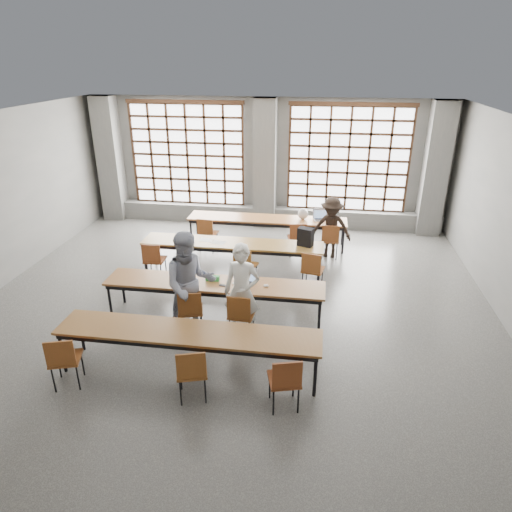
{
  "coord_description": "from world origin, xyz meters",
  "views": [
    {
      "loc": [
        1.58,
        -7.16,
        4.51
      ],
      "look_at": [
        0.46,
        0.4,
        1.13
      ],
      "focal_mm": 32.0,
      "sensor_mm": 36.0,
      "label": 1
    }
  ],
  "objects_px": {
    "desk_row_a": "(267,221)",
    "desk_row_d": "(188,335)",
    "plastic_bag": "(303,214)",
    "chair_mid_right": "(312,267)",
    "laptop_front": "(246,279)",
    "red_pouch": "(65,356)",
    "chair_front_left": "(190,308)",
    "student_male": "(242,292)",
    "mouse": "(266,286)",
    "phone": "(223,285)",
    "chair_near_left": "(63,357)",
    "student_back": "(331,228)",
    "green_box": "(212,278)",
    "chair_back_right": "(330,238)",
    "chair_mid_left": "(153,258)",
    "chair_mid_centre": "(245,263)",
    "chair_near_right": "(285,378)",
    "desk_row_c": "(214,286)",
    "laptop_back": "(320,217)",
    "chair_near_mid": "(192,369)",
    "backpack": "(306,237)",
    "chair_back_left": "(207,231)",
    "desk_row_b": "(232,245)",
    "chair_front_right": "(241,312)",
    "chair_back_mid": "(297,236)",
    "student_female": "(190,284)"
  },
  "relations": [
    {
      "from": "plastic_bag",
      "to": "desk_row_a",
      "type": "bearing_deg",
      "value": -176.82
    },
    {
      "from": "chair_back_right",
      "to": "laptop_front",
      "type": "xyz_separation_m",
      "value": [
        -1.53,
        -2.94,
        0.25
      ]
    },
    {
      "from": "chair_front_left",
      "to": "laptop_front",
      "type": "relative_size",
      "value": 2.0
    },
    {
      "from": "mouse",
      "to": "phone",
      "type": "relative_size",
      "value": 0.75
    },
    {
      "from": "laptop_front",
      "to": "laptop_back",
      "type": "distance_m",
      "value": 3.89
    },
    {
      "from": "chair_near_mid",
      "to": "laptop_front",
      "type": "bearing_deg",
      "value": 80.94
    },
    {
      "from": "desk_row_c",
      "to": "laptop_back",
      "type": "relative_size",
      "value": 9.59
    },
    {
      "from": "laptop_front",
      "to": "chair_near_mid",
      "type": "bearing_deg",
      "value": -99.06
    },
    {
      "from": "chair_back_mid",
      "to": "chair_front_right",
      "type": "height_order",
      "value": "same"
    },
    {
      "from": "desk_row_b",
      "to": "student_back",
      "type": "bearing_deg",
      "value": 29.55
    },
    {
      "from": "desk_row_b",
      "to": "student_back",
      "type": "distance_m",
      "value": 2.48
    },
    {
      "from": "laptop_front",
      "to": "chair_mid_right",
      "type": "bearing_deg",
      "value": 46.29
    },
    {
      "from": "chair_mid_right",
      "to": "chair_near_mid",
      "type": "xyz_separation_m",
      "value": [
        -1.54,
        -3.56,
        0.0
      ]
    },
    {
      "from": "chair_front_right",
      "to": "chair_mid_left",
      "type": "bearing_deg",
      "value": 139.02
    },
    {
      "from": "student_back",
      "to": "green_box",
      "type": "distance_m",
      "value": 3.77
    },
    {
      "from": "chair_front_left",
      "to": "student_male",
      "type": "bearing_deg",
      "value": 8.19
    },
    {
      "from": "desk_row_d",
      "to": "red_pouch",
      "type": "relative_size",
      "value": 20.0
    },
    {
      "from": "chair_mid_centre",
      "to": "mouse",
      "type": "xyz_separation_m",
      "value": [
        0.62,
        -1.34,
        0.21
      ]
    },
    {
      "from": "chair_near_left",
      "to": "chair_near_right",
      "type": "relative_size",
      "value": 1.0
    },
    {
      "from": "red_pouch",
      "to": "desk_row_a",
      "type": "bearing_deg",
      "value": 69.06
    },
    {
      "from": "desk_row_c",
      "to": "chair_front_right",
      "type": "height_order",
      "value": "chair_front_right"
    },
    {
      "from": "chair_near_right",
      "to": "phone",
      "type": "distance_m",
      "value": 2.51
    },
    {
      "from": "plastic_bag",
      "to": "chair_mid_left",
      "type": "bearing_deg",
      "value": -141.82
    },
    {
      "from": "chair_near_left",
      "to": "student_female",
      "type": "distance_m",
      "value": 2.27
    },
    {
      "from": "chair_mid_centre",
      "to": "student_male",
      "type": "relative_size",
      "value": 0.52
    },
    {
      "from": "chair_mid_right",
      "to": "plastic_bag",
      "type": "bearing_deg",
      "value": 97.76
    },
    {
      "from": "phone",
      "to": "red_pouch",
      "type": "height_order",
      "value": "phone"
    },
    {
      "from": "laptop_front",
      "to": "phone",
      "type": "distance_m",
      "value": 0.44
    },
    {
      "from": "desk_row_b",
      "to": "laptop_back",
      "type": "distance_m",
      "value": 2.64
    },
    {
      "from": "chair_back_right",
      "to": "chair_mid_left",
      "type": "xyz_separation_m",
      "value": [
        -3.75,
        -1.72,
        0.0
      ]
    },
    {
      "from": "chair_mid_right",
      "to": "red_pouch",
      "type": "bearing_deg",
      "value": -134.82
    },
    {
      "from": "desk_row_d",
      "to": "desk_row_b",
      "type": "bearing_deg",
      "value": 90.42
    },
    {
      "from": "desk_row_c",
      "to": "desk_row_d",
      "type": "bearing_deg",
      "value": -90.94
    },
    {
      "from": "chair_near_right",
      "to": "green_box",
      "type": "relative_size",
      "value": 3.52
    },
    {
      "from": "chair_front_left",
      "to": "backpack",
      "type": "xyz_separation_m",
      "value": [
        1.83,
        2.63,
        0.39
      ]
    },
    {
      "from": "chair_near_left",
      "to": "laptop_back",
      "type": "xyz_separation_m",
      "value": [
        3.54,
        6.01,
        0.25
      ]
    },
    {
      "from": "chair_back_right",
      "to": "mouse",
      "type": "distance_m",
      "value": 3.28
    },
    {
      "from": "chair_back_right",
      "to": "laptop_front",
      "type": "relative_size",
      "value": 2.0
    },
    {
      "from": "chair_mid_right",
      "to": "laptop_front",
      "type": "xyz_separation_m",
      "value": [
        -1.16,
        -1.22,
        0.25
      ]
    },
    {
      "from": "laptop_back",
      "to": "red_pouch",
      "type": "distance_m",
      "value": 6.93
    },
    {
      "from": "desk_row_d",
      "to": "chair_mid_centre",
      "type": "height_order",
      "value": "chair_mid_centre"
    },
    {
      "from": "chair_back_left",
      "to": "chair_front_left",
      "type": "xyz_separation_m",
      "value": [
        0.62,
        -3.67,
        0.0
      ]
    },
    {
      "from": "desk_row_a",
      "to": "desk_row_d",
      "type": "distance_m",
      "value": 5.31
    },
    {
      "from": "chair_back_right",
      "to": "chair_mid_centre",
      "type": "relative_size",
      "value": 1.0
    },
    {
      "from": "chair_near_left",
      "to": "phone",
      "type": "bearing_deg",
      "value": 48.57
    },
    {
      "from": "student_male",
      "to": "laptop_back",
      "type": "relative_size",
      "value": 4.09
    },
    {
      "from": "chair_mid_right",
      "to": "chair_near_mid",
      "type": "distance_m",
      "value": 3.87
    },
    {
      "from": "chair_back_left",
      "to": "plastic_bag",
      "type": "relative_size",
      "value": 3.08
    },
    {
      "from": "chair_mid_left",
      "to": "chair_near_left",
      "type": "height_order",
      "value": "same"
    },
    {
      "from": "desk_row_b",
      "to": "chair_back_right",
      "type": "relative_size",
      "value": 4.55
    }
  ]
}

